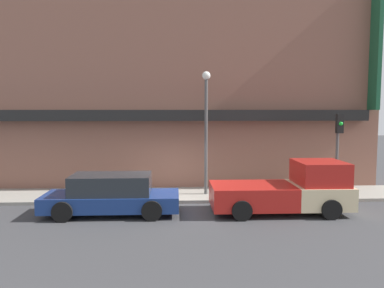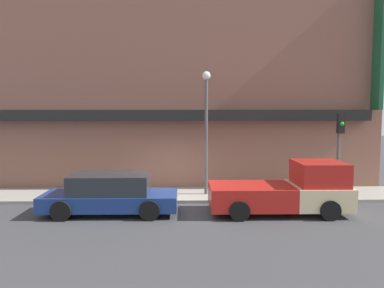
{
  "view_description": "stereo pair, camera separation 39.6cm",
  "coord_description": "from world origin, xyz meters",
  "px_view_note": "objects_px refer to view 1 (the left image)",
  "views": [
    {
      "loc": [
        0.17,
        -14.83,
        3.77
      ],
      "look_at": [
        0.88,
        1.07,
        2.33
      ],
      "focal_mm": 35.0,
      "sensor_mm": 36.0,
      "label": 1
    },
    {
      "loc": [
        0.57,
        -14.84,
        3.77
      ],
      "look_at": [
        0.88,
        1.07,
        2.33
      ],
      "focal_mm": 35.0,
      "sensor_mm": 36.0,
      "label": 2
    }
  ],
  "objects_px": {
    "pickup_truck": "(289,190)",
    "traffic_light": "(338,140)",
    "parked_car": "(112,195)",
    "fire_hydrant": "(250,189)",
    "street_lamp": "(206,118)"
  },
  "relations": [
    {
      "from": "fire_hydrant",
      "to": "street_lamp",
      "type": "xyz_separation_m",
      "value": [
        -1.83,
        0.61,
        3.0
      ]
    },
    {
      "from": "parked_car",
      "to": "fire_hydrant",
      "type": "relative_size",
      "value": 7.57
    },
    {
      "from": "pickup_truck",
      "to": "street_lamp",
      "type": "distance_m",
      "value": 4.66
    },
    {
      "from": "parked_car",
      "to": "street_lamp",
      "type": "xyz_separation_m",
      "value": [
        3.64,
        2.58,
        2.74
      ]
    },
    {
      "from": "pickup_truck",
      "to": "fire_hydrant",
      "type": "xyz_separation_m",
      "value": [
        -1.02,
        1.97,
        -0.37
      ]
    },
    {
      "from": "pickup_truck",
      "to": "street_lamp",
      "type": "bearing_deg",
      "value": 137.63
    },
    {
      "from": "traffic_light",
      "to": "pickup_truck",
      "type": "bearing_deg",
      "value": -144.44
    },
    {
      "from": "parked_car",
      "to": "street_lamp",
      "type": "height_order",
      "value": "street_lamp"
    },
    {
      "from": "street_lamp",
      "to": "traffic_light",
      "type": "bearing_deg",
      "value": -7.08
    },
    {
      "from": "pickup_truck",
      "to": "traffic_light",
      "type": "bearing_deg",
      "value": 35.29
    },
    {
      "from": "parked_car",
      "to": "traffic_light",
      "type": "bearing_deg",
      "value": 12.82
    },
    {
      "from": "pickup_truck",
      "to": "parked_car",
      "type": "relative_size",
      "value": 1.03
    },
    {
      "from": "fire_hydrant",
      "to": "traffic_light",
      "type": "relative_size",
      "value": 0.18
    },
    {
      "from": "pickup_truck",
      "to": "traffic_light",
      "type": "height_order",
      "value": "traffic_light"
    },
    {
      "from": "fire_hydrant",
      "to": "traffic_light",
      "type": "distance_m",
      "value": 4.23
    }
  ]
}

